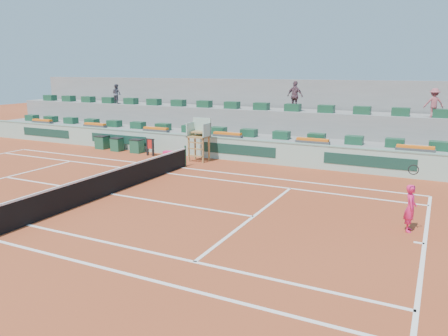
% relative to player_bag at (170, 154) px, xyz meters
% --- Properties ---
extents(ground, '(90.00, 90.00, 0.00)m').
position_rel_player_bag_xyz_m(ground, '(1.98, -7.50, -0.19)').
color(ground, '#90381B').
rests_on(ground, ground).
extents(seating_tier_lower, '(36.00, 4.00, 1.20)m').
position_rel_player_bag_xyz_m(seating_tier_lower, '(1.98, 3.20, 0.41)').
color(seating_tier_lower, gray).
rests_on(seating_tier_lower, ground).
extents(seating_tier_upper, '(36.00, 2.40, 2.60)m').
position_rel_player_bag_xyz_m(seating_tier_upper, '(1.98, 4.80, 1.11)').
color(seating_tier_upper, gray).
rests_on(seating_tier_upper, ground).
extents(stadium_back_wall, '(36.00, 0.40, 4.40)m').
position_rel_player_bag_xyz_m(stadium_back_wall, '(1.98, 6.40, 2.01)').
color(stadium_back_wall, gray).
rests_on(stadium_back_wall, ground).
extents(player_bag, '(0.84, 0.37, 0.37)m').
position_rel_player_bag_xyz_m(player_bag, '(0.00, 0.00, 0.00)').
color(player_bag, '#F72067').
rests_on(player_bag, ground).
extents(spectator_left, '(0.78, 0.66, 1.40)m').
position_rel_player_bag_xyz_m(spectator_left, '(-7.23, 4.13, 3.11)').
color(spectator_left, '#494955').
rests_on(spectator_left, seating_tier_upper).
extents(spectator_mid, '(1.12, 0.71, 1.78)m').
position_rel_player_bag_xyz_m(spectator_mid, '(6.07, 4.27, 3.30)').
color(spectator_mid, '#6D4856').
rests_on(spectator_mid, seating_tier_upper).
extents(spectator_right, '(1.09, 0.82, 1.50)m').
position_rel_player_bag_xyz_m(spectator_right, '(13.53, 4.11, 3.16)').
color(spectator_right, '#994C55').
rests_on(spectator_right, seating_tier_upper).
extents(court_lines, '(23.89, 11.09, 0.01)m').
position_rel_player_bag_xyz_m(court_lines, '(1.98, -7.50, -0.18)').
color(court_lines, white).
rests_on(court_lines, ground).
extents(tennis_net, '(0.10, 11.97, 1.10)m').
position_rel_player_bag_xyz_m(tennis_net, '(1.98, -7.50, 0.34)').
color(tennis_net, black).
rests_on(tennis_net, ground).
extents(advertising_hoarding, '(36.00, 0.34, 1.26)m').
position_rel_player_bag_xyz_m(advertising_hoarding, '(2.00, 1.00, 0.45)').
color(advertising_hoarding, '#98BFAE').
rests_on(advertising_hoarding, ground).
extents(umpire_chair, '(1.10, 0.90, 2.40)m').
position_rel_player_bag_xyz_m(umpire_chair, '(1.98, -0.00, 1.36)').
color(umpire_chair, olive).
rests_on(umpire_chair, ground).
extents(seat_row_lower, '(32.90, 0.60, 0.44)m').
position_rel_player_bag_xyz_m(seat_row_lower, '(1.98, 2.30, 1.23)').
color(seat_row_lower, '#17472E').
rests_on(seat_row_lower, seating_tier_lower).
extents(seat_row_upper, '(32.90, 0.60, 0.44)m').
position_rel_player_bag_xyz_m(seat_row_upper, '(1.98, 4.20, 2.63)').
color(seat_row_upper, '#17472E').
rests_on(seat_row_upper, seating_tier_upper).
extents(flower_planters, '(26.80, 0.36, 0.28)m').
position_rel_player_bag_xyz_m(flower_planters, '(0.48, 1.50, 1.15)').
color(flower_planters, '#464646').
rests_on(flower_planters, seating_tier_lower).
extents(drink_cooler_a, '(0.73, 0.63, 0.84)m').
position_rel_player_bag_xyz_m(drink_cooler_a, '(-2.69, 0.36, 0.24)').
color(drink_cooler_a, '#194C34').
rests_on(drink_cooler_a, ground).
extents(drink_cooler_b, '(0.69, 0.60, 0.84)m').
position_rel_player_bag_xyz_m(drink_cooler_b, '(-4.18, 0.28, 0.24)').
color(drink_cooler_b, '#194C34').
rests_on(drink_cooler_b, ground).
extents(drink_cooler_c, '(0.77, 0.66, 0.84)m').
position_rel_player_bag_xyz_m(drink_cooler_c, '(-5.58, 0.49, 0.24)').
color(drink_cooler_c, '#194C34').
rests_on(drink_cooler_c, ground).
extents(towel_rack, '(0.62, 0.10, 1.03)m').
position_rel_player_bag_xyz_m(towel_rack, '(-1.39, -0.05, 0.42)').
color(towel_rack, black).
rests_on(towel_rack, ground).
extents(tennis_player, '(0.41, 0.86, 2.28)m').
position_rel_player_bag_xyz_m(tennis_player, '(13.34, -6.57, 0.59)').
color(tennis_player, '#F72067').
rests_on(tennis_player, ground).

